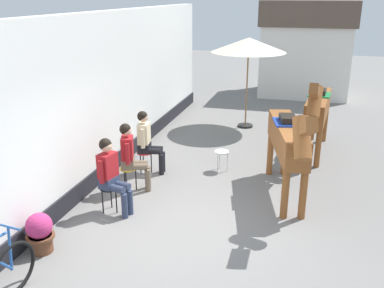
{
  "coord_description": "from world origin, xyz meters",
  "views": [
    {
      "loc": [
        1.62,
        -6.14,
        3.74
      ],
      "look_at": [
        -0.4,
        1.2,
        1.05
      ],
      "focal_mm": 40.05,
      "sensor_mm": 36.0,
      "label": 1
    }
  ],
  "objects_px": {
    "saddled_horse_far": "(317,108)",
    "cafe_parasol": "(249,45)",
    "saddled_horse_near": "(289,140)",
    "flower_planter_near": "(40,232)",
    "seated_visitor_middle": "(131,154)",
    "seated_visitor_far": "(147,139)",
    "spare_stool_white": "(222,154)",
    "seated_visitor_near": "(111,172)"
  },
  "relations": [
    {
      "from": "flower_planter_near",
      "to": "seated_visitor_near",
      "type": "bearing_deg",
      "value": 70.31
    },
    {
      "from": "saddled_horse_near",
      "to": "flower_planter_near",
      "type": "xyz_separation_m",
      "value": [
        -3.45,
        -2.9,
        -0.82
      ]
    },
    {
      "from": "saddled_horse_near",
      "to": "flower_planter_near",
      "type": "distance_m",
      "value": 4.58
    },
    {
      "from": "saddled_horse_far",
      "to": "seated_visitor_near",
      "type": "bearing_deg",
      "value": -130.59
    },
    {
      "from": "saddled_horse_far",
      "to": "cafe_parasol",
      "type": "height_order",
      "value": "cafe_parasol"
    },
    {
      "from": "saddled_horse_far",
      "to": "cafe_parasol",
      "type": "xyz_separation_m",
      "value": [
        -1.96,
        1.82,
        1.2
      ]
    },
    {
      "from": "saddled_horse_near",
      "to": "cafe_parasol",
      "type": "distance_m",
      "value": 4.78
    },
    {
      "from": "flower_planter_near",
      "to": "cafe_parasol",
      "type": "relative_size",
      "value": 0.25
    },
    {
      "from": "spare_stool_white",
      "to": "saddled_horse_near",
      "type": "bearing_deg",
      "value": -32.89
    },
    {
      "from": "saddled_horse_far",
      "to": "cafe_parasol",
      "type": "bearing_deg",
      "value": 137.18
    },
    {
      "from": "cafe_parasol",
      "to": "seated_visitor_near",
      "type": "bearing_deg",
      "value": -104.37
    },
    {
      "from": "saddled_horse_near",
      "to": "seated_visitor_far",
      "type": "bearing_deg",
      "value": 172.06
    },
    {
      "from": "seated_visitor_far",
      "to": "saddled_horse_far",
      "type": "height_order",
      "value": "saddled_horse_far"
    },
    {
      "from": "seated_visitor_near",
      "to": "seated_visitor_far",
      "type": "relative_size",
      "value": 1.0
    },
    {
      "from": "spare_stool_white",
      "to": "seated_visitor_middle",
      "type": "bearing_deg",
      "value": -136.58
    },
    {
      "from": "seated_visitor_near",
      "to": "spare_stool_white",
      "type": "xyz_separation_m",
      "value": [
        1.49,
        2.39,
        -0.38
      ]
    },
    {
      "from": "seated_visitor_near",
      "to": "seated_visitor_middle",
      "type": "xyz_separation_m",
      "value": [
        -0.03,
        0.95,
        0.0
      ]
    },
    {
      "from": "seated_visitor_far",
      "to": "saddled_horse_far",
      "type": "relative_size",
      "value": 0.46
    },
    {
      "from": "seated_visitor_middle",
      "to": "saddled_horse_far",
      "type": "xyz_separation_m",
      "value": [
        3.49,
        3.09,
        0.38
      ]
    },
    {
      "from": "seated_visitor_near",
      "to": "saddled_horse_far",
      "type": "bearing_deg",
      "value": 49.41
    },
    {
      "from": "seated_visitor_far",
      "to": "saddled_horse_near",
      "type": "height_order",
      "value": "saddled_horse_near"
    },
    {
      "from": "seated_visitor_middle",
      "to": "cafe_parasol",
      "type": "xyz_separation_m",
      "value": [
        1.53,
        4.9,
        1.59
      ]
    },
    {
      "from": "seated_visitor_near",
      "to": "spare_stool_white",
      "type": "bearing_deg",
      "value": 58.01
    },
    {
      "from": "seated_visitor_middle",
      "to": "spare_stool_white",
      "type": "xyz_separation_m",
      "value": [
        1.52,
        1.44,
        -0.38
      ]
    },
    {
      "from": "seated_visitor_far",
      "to": "cafe_parasol",
      "type": "xyz_separation_m",
      "value": [
        1.54,
        3.98,
        1.59
      ]
    },
    {
      "from": "seated_visitor_near",
      "to": "saddled_horse_near",
      "type": "relative_size",
      "value": 0.47
    },
    {
      "from": "seated_visitor_middle",
      "to": "saddled_horse_far",
      "type": "relative_size",
      "value": 0.46
    },
    {
      "from": "saddled_horse_far",
      "to": "seated_visitor_far",
      "type": "bearing_deg",
      "value": -148.33
    },
    {
      "from": "seated_visitor_near",
      "to": "saddled_horse_far",
      "type": "distance_m",
      "value": 5.33
    },
    {
      "from": "saddled_horse_far",
      "to": "flower_planter_near",
      "type": "distance_m",
      "value": 6.81
    },
    {
      "from": "seated_visitor_near",
      "to": "seated_visitor_far",
      "type": "bearing_deg",
      "value": 91.43
    },
    {
      "from": "seated_visitor_far",
      "to": "cafe_parasol",
      "type": "distance_m",
      "value": 4.55
    },
    {
      "from": "seated_visitor_far",
      "to": "flower_planter_near",
      "type": "height_order",
      "value": "seated_visitor_far"
    },
    {
      "from": "saddled_horse_near",
      "to": "spare_stool_white",
      "type": "height_order",
      "value": "saddled_horse_near"
    },
    {
      "from": "seated_visitor_far",
      "to": "saddled_horse_near",
      "type": "bearing_deg",
      "value": -7.94
    },
    {
      "from": "cafe_parasol",
      "to": "spare_stool_white",
      "type": "xyz_separation_m",
      "value": [
        -0.01,
        -3.46,
        -1.96
      ]
    },
    {
      "from": "saddled_horse_near",
      "to": "seated_visitor_near",
      "type": "bearing_deg",
      "value": -153.61
    },
    {
      "from": "saddled_horse_near",
      "to": "flower_planter_near",
      "type": "bearing_deg",
      "value": -139.98
    },
    {
      "from": "seated_visitor_near",
      "to": "saddled_horse_near",
      "type": "distance_m",
      "value": 3.3
    },
    {
      "from": "saddled_horse_far",
      "to": "cafe_parasol",
      "type": "relative_size",
      "value": 1.16
    },
    {
      "from": "saddled_horse_near",
      "to": "saddled_horse_far",
      "type": "bearing_deg",
      "value": 78.56
    },
    {
      "from": "seated_visitor_far",
      "to": "spare_stool_white",
      "type": "xyz_separation_m",
      "value": [
        1.54,
        0.52,
        -0.38
      ]
    }
  ]
}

